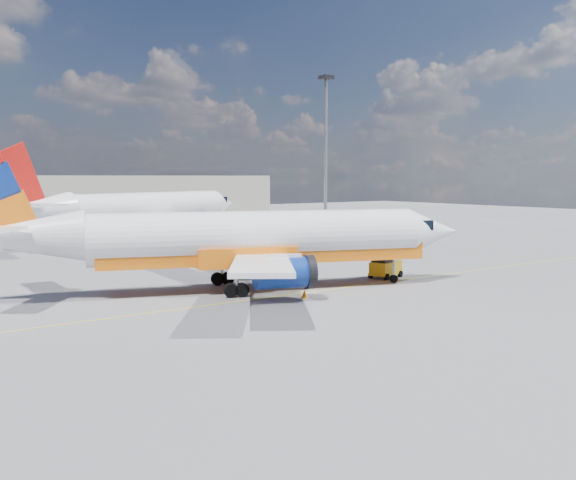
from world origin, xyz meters
TOP-DOWN VIEW (x-y plane):
  - ground at (0.00, 0.00)m, footprint 240.00×240.00m
  - taxi_line at (0.00, 3.00)m, footprint 70.00×0.15m
  - terminal_main at (5.00, 75.00)m, footprint 70.00×14.00m
  - main_jet at (-3.65, 6.28)m, footprint 34.44×26.12m
  - second_jet at (4.51, 42.90)m, footprint 36.82×27.79m
  - gse_tug at (8.15, 4.50)m, footprint 2.93×2.24m
  - traffic_cone at (-2.18, 1.16)m, footprint 0.46×0.46m
  - floodlight_mast at (26.81, 35.14)m, footprint 1.53×1.53m

SIDE VIEW (x-z plane):
  - ground at x=0.00m, z-range 0.00..0.00m
  - taxi_line at x=0.00m, z-range 0.00..0.01m
  - traffic_cone at x=-2.18m, z-range -0.01..0.63m
  - gse_tug at x=8.15m, z-range -0.05..1.84m
  - main_jet at x=-3.65m, z-range -1.75..8.73m
  - second_jet at x=4.51m, z-range -1.88..9.40m
  - terminal_main at x=5.00m, z-range 0.00..8.00m
  - floodlight_mast at x=26.81m, z-range 2.08..23.01m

